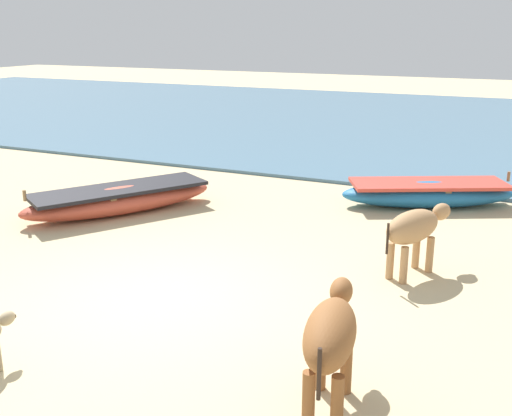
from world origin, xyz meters
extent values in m
plane|color=#CCB789|center=(0.00, 0.00, 0.00)|extent=(80.00, 80.00, 0.00)
cube|color=slate|center=(0.00, 17.13, 0.04)|extent=(60.00, 20.00, 0.08)
ellipsoid|color=#B74733|center=(-2.89, 3.11, 0.26)|extent=(2.96, 3.87, 0.52)
cube|color=black|center=(-2.89, 3.11, 0.48)|extent=(2.70, 3.46, 0.07)
cube|color=olive|center=(-3.05, 2.87, 0.40)|extent=(0.83, 0.58, 0.04)
cylinder|color=olive|center=(-3.84, 1.59, 0.62)|extent=(0.06, 0.06, 0.20)
ellipsoid|color=#1E669E|center=(2.57, 6.13, 0.26)|extent=(3.65, 2.53, 0.51)
cube|color=#CC3F33|center=(2.57, 6.13, 0.48)|extent=(3.26, 2.32, 0.07)
cube|color=olive|center=(2.81, 6.25, 0.40)|extent=(0.51, 0.85, 0.04)
cylinder|color=olive|center=(4.03, 6.86, 0.61)|extent=(0.06, 0.06, 0.20)
ellipsoid|color=brown|center=(2.93, -1.45, 0.82)|extent=(0.67, 1.25, 0.52)
ellipsoid|color=brown|center=(2.79, -0.67, 0.90)|extent=(0.30, 0.42, 0.28)
sphere|color=#2D2119|center=(2.76, -0.50, 0.87)|extent=(0.13, 0.13, 0.11)
cylinder|color=brown|center=(2.74, -1.13, 0.30)|extent=(0.12, 0.12, 0.59)
cylinder|color=brown|center=(2.99, -1.08, 0.30)|extent=(0.12, 0.12, 0.59)
cylinder|color=brown|center=(2.86, -1.81, 0.30)|extent=(0.12, 0.12, 0.59)
cylinder|color=brown|center=(3.11, -1.77, 0.30)|extent=(0.12, 0.12, 0.59)
cylinder|color=#2D2119|center=(3.03, -2.06, 0.76)|extent=(0.04, 0.04, 0.49)
ellipsoid|color=tan|center=(-0.57, -2.01, 0.49)|extent=(0.14, 0.22, 0.15)
sphere|color=#2D2119|center=(-0.58, -1.91, 0.48)|extent=(0.06, 0.06, 0.06)
ellipsoid|color=tan|center=(2.97, 2.27, 0.76)|extent=(0.86, 1.19, 0.48)
ellipsoid|color=tan|center=(3.27, 2.94, 0.84)|extent=(0.35, 0.42, 0.26)
sphere|color=#2D2119|center=(3.34, 3.09, 0.81)|extent=(0.13, 0.13, 0.10)
cylinder|color=tan|center=(2.99, 2.61, 0.28)|extent=(0.11, 0.11, 0.55)
cylinder|color=tan|center=(3.21, 2.51, 0.28)|extent=(0.11, 0.11, 0.55)
cylinder|color=tan|center=(2.73, 2.02, 0.28)|extent=(0.11, 0.11, 0.55)
cylinder|color=tan|center=(2.95, 1.93, 0.28)|extent=(0.11, 0.11, 0.55)
cylinder|color=#2D2119|center=(2.73, 1.74, 0.71)|extent=(0.04, 0.04, 0.45)
camera|label=1|loc=(4.45, -6.43, 3.56)|focal=43.28mm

